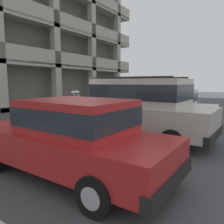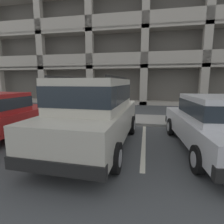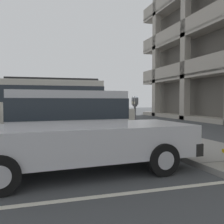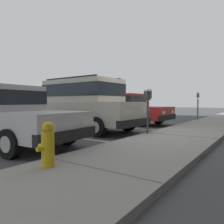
# 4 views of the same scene
# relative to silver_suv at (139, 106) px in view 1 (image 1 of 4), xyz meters

# --- Properties ---
(ground_plane) EXTENTS (80.00, 80.00, 0.10)m
(ground_plane) POSITION_rel_silver_suv_xyz_m (-0.19, 2.40, -1.14)
(ground_plane) COLOR #444749
(sidewalk) EXTENTS (40.00, 2.20, 0.12)m
(sidewalk) POSITION_rel_silver_suv_xyz_m (-0.19, 3.70, -1.03)
(sidewalk) COLOR gray
(sidewalk) RESTS_ON ground_plane
(parking_stall_lines) EXTENTS (12.95, 4.80, 0.01)m
(parking_stall_lines) POSITION_rel_silver_suv_xyz_m (1.41, 1.00, -1.08)
(parking_stall_lines) COLOR silver
(parking_stall_lines) RESTS_ON ground_plane
(silver_suv) EXTENTS (2.14, 4.84, 2.03)m
(silver_suv) POSITION_rel_silver_suv_xyz_m (0.00, 0.00, 0.00)
(silver_suv) COLOR beige
(silver_suv) RESTS_ON ground_plane
(red_sedan) EXTENTS (1.92, 4.52, 1.54)m
(red_sedan) POSITION_rel_silver_suv_xyz_m (-3.32, -0.10, -0.27)
(red_sedan) COLOR red
(red_sedan) RESTS_ON ground_plane
(dark_hatchback) EXTENTS (2.05, 4.59, 1.54)m
(dark_hatchback) POSITION_rel_silver_suv_xyz_m (3.27, 0.14, -0.27)
(dark_hatchback) COLOR silver
(dark_hatchback) RESTS_ON ground_plane
(parking_meter_near) EXTENTS (0.35, 0.12, 1.42)m
(parking_meter_near) POSITION_rel_silver_suv_xyz_m (-0.00, 2.75, 0.09)
(parking_meter_near) COLOR #47474C
(parking_meter_near) RESTS_ON sidewalk
(fire_hydrant) EXTENTS (0.30, 0.30, 0.70)m
(fire_hydrant) POSITION_rel_silver_suv_xyz_m (4.16, 3.05, -0.62)
(fire_hydrant) COLOR gold
(fire_hydrant) RESTS_ON sidewalk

